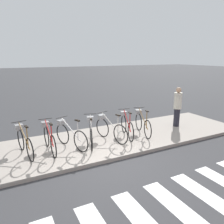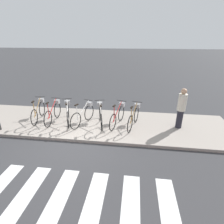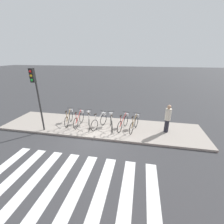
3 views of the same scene
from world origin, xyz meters
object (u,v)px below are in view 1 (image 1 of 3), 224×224
parked_bicycle_0 (24,141)px  pedestrian (177,106)px  parked_bicycle_5 (126,125)px  parked_bicycle_6 (142,123)px  parked_bicycle_2 (70,134)px  parked_bicycle_1 (49,137)px  parked_bicycle_3 (91,131)px  parked_bicycle_4 (110,128)px

parked_bicycle_0 → pedestrian: pedestrian is taller
parked_bicycle_5 → parked_bicycle_6: bearing=-4.6°
parked_bicycle_2 → parked_bicycle_5: size_ratio=0.98×
parked_bicycle_2 → parked_bicycle_6: bearing=-0.1°
parked_bicycle_1 → parked_bicycle_3: (1.45, -0.07, 0.00)m
parked_bicycle_3 → parked_bicycle_6: 2.23m
parked_bicycle_2 → parked_bicycle_1: bearing=178.7°
parked_bicycle_5 → parked_bicycle_0: bearing=179.5°
parked_bicycle_3 → parked_bicycle_5: 1.53m
parked_bicycle_1 → pedestrian: pedestrian is taller
parked_bicycle_3 → parked_bicycle_6: bearing=1.1°
parked_bicycle_0 → parked_bicycle_6: same height
parked_bicycle_1 → pedestrian: 5.63m
parked_bicycle_3 → pedestrian: pedestrian is taller
parked_bicycle_0 → parked_bicycle_4: 2.97m
parked_bicycle_1 → parked_bicycle_6: (3.68, -0.02, 0.00)m
parked_bicycle_0 → parked_bicycle_1: same height
parked_bicycle_3 → parked_bicycle_5: (1.53, 0.10, 0.00)m
parked_bicycle_3 → parked_bicycle_4: 0.75m
parked_bicycle_1 → parked_bicycle_4: (2.21, -0.03, 0.00)m
parked_bicycle_2 → parked_bicycle_6: size_ratio=0.97×
parked_bicycle_5 → pedestrian: size_ratio=0.97×
parked_bicycle_2 → parked_bicycle_4: same height
parked_bicycle_0 → parked_bicycle_2: (1.45, -0.08, 0.00)m
parked_bicycle_4 → parked_bicycle_5: (0.77, 0.07, 0.00)m
parked_bicycle_5 → parked_bicycle_1: bearing=-179.3°
parked_bicycle_2 → pedestrian: bearing=1.2°
parked_bicycle_1 → parked_bicycle_3: size_ratio=1.05×
parked_bicycle_1 → parked_bicycle_2: bearing=-1.3°
parked_bicycle_0 → parked_bicycle_5: same height
pedestrian → parked_bicycle_0: bearing=-179.8°
parked_bicycle_4 → parked_bicycle_6: size_ratio=1.00×
parked_bicycle_3 → pedestrian: 4.19m
parked_bicycle_1 → parked_bicycle_6: size_ratio=1.03×
parked_bicycle_4 → pedestrian: bearing=2.1°
parked_bicycle_1 → parked_bicycle_4: size_ratio=1.03×
parked_bicycle_2 → parked_bicycle_6: same height
parked_bicycle_5 → parked_bicycle_6: same height
parked_bicycle_1 → parked_bicycle_5: same height
parked_bicycle_4 → pedestrian: (3.41, 0.13, 0.46)m
parked_bicycle_2 → parked_bicycle_6: (2.99, -0.01, 0.00)m
parked_bicycle_1 → parked_bicycle_5: size_ratio=1.03×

